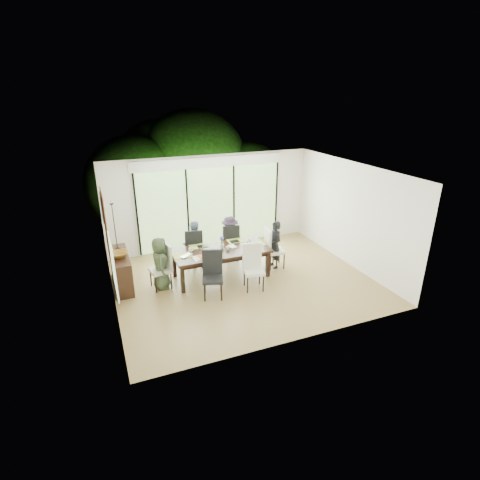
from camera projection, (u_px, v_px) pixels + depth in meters
name	position (u px, v px, depth m)	size (l,w,h in m)	color
floor	(244.00, 282.00, 9.14)	(6.00, 5.00, 0.01)	olive
ceiling	(244.00, 171.00, 8.13)	(6.00, 5.00, 0.01)	white
wall_back	(211.00, 202.00, 10.79)	(6.00, 0.02, 2.70)	white
wall_front	(300.00, 276.00, 6.47)	(6.00, 0.02, 2.70)	silver
wall_left	(107.00, 249.00, 7.58)	(0.02, 5.00, 2.70)	white
wall_right	(351.00, 215.00, 9.68)	(0.02, 5.00, 2.70)	silver
glass_doors	(211.00, 207.00, 10.81)	(4.20, 0.02, 2.30)	#598C3F
blinds_header	(210.00, 162.00, 10.32)	(4.40, 0.06, 0.28)	white
mullion_a	(137.00, 216.00, 10.07)	(0.05, 0.04, 2.30)	black
mullion_b	(188.00, 210.00, 10.56)	(0.05, 0.04, 2.30)	black
mullion_c	(234.00, 205.00, 11.05)	(0.05, 0.04, 2.30)	black
mullion_d	(276.00, 200.00, 11.54)	(0.05, 0.04, 2.30)	black
side_window	(113.00, 266.00, 6.51)	(0.02, 0.90, 1.00)	#8CAD7F
deck	(203.00, 237.00, 12.08)	(6.00, 1.80, 0.10)	#4F2F21
rail_top	(196.00, 212.00, 12.54)	(6.00, 0.08, 0.06)	brown
foliage_left	(134.00, 184.00, 12.44)	(3.20, 3.20, 3.20)	#14380F
foliage_mid	(193.00, 166.00, 13.59)	(4.00, 4.00, 4.00)	#14380F
foliage_right	(247.00, 181.00, 13.73)	(2.80, 2.80, 2.80)	#14380F
foliage_far	(162.00, 169.00, 13.91)	(3.60, 3.60, 3.60)	#14380F
table_top	(221.00, 251.00, 9.13)	(2.34, 1.07, 0.06)	black
table_apron	(221.00, 254.00, 9.16)	(2.15, 0.88, 0.10)	black
table_leg_fl	(183.00, 279.00, 8.52)	(0.09, 0.09, 0.67)	black
table_leg_fr	(268.00, 264.00, 9.27)	(0.09, 0.09, 0.67)	black
table_leg_bl	(174.00, 264.00, 9.26)	(0.09, 0.09, 0.67)	black
table_leg_br	(254.00, 251.00, 10.01)	(0.09, 0.09, 0.67)	black
chair_left_end	(160.00, 267.00, 8.67)	(0.45, 0.45, 1.07)	silver
chair_right_end	(275.00, 248.00, 9.71)	(0.45, 0.45, 1.07)	white
chair_far_left	(194.00, 247.00, 9.76)	(0.45, 0.45, 1.07)	black
chair_far_right	(230.00, 242.00, 10.11)	(0.45, 0.45, 1.07)	black
chair_near_left	(213.00, 275.00, 8.27)	(0.45, 0.45, 1.07)	black
chair_near_right	(254.00, 268.00, 8.61)	(0.45, 0.45, 1.07)	white
person_left_end	(160.00, 263.00, 8.64)	(0.59, 0.37, 1.26)	#3D4E34
person_right_end	(275.00, 245.00, 9.67)	(0.59, 0.37, 1.26)	black
person_far_left	(194.00, 244.00, 9.71)	(0.59, 0.37, 1.26)	#778AAC
person_far_right	(230.00, 239.00, 10.06)	(0.59, 0.37, 1.26)	#2B2132
placemat_left	(183.00, 255.00, 8.78)	(0.43, 0.31, 0.01)	#96A73B
placemat_right	(256.00, 244.00, 9.45)	(0.43, 0.31, 0.01)	#88A33A
placemat_far_l	(198.00, 246.00, 9.30)	(0.43, 0.31, 0.01)	#9ABC43
placemat_far_r	(236.00, 241.00, 9.65)	(0.43, 0.31, 0.01)	#A7C145
placemat_paper	(203.00, 258.00, 8.66)	(0.43, 0.31, 0.01)	white
tablet_far_l	(203.00, 246.00, 9.29)	(0.25, 0.18, 0.01)	black
tablet_far_r	(235.00, 241.00, 9.59)	(0.23, 0.17, 0.01)	black
papers	(248.00, 246.00, 9.32)	(0.29, 0.21, 0.00)	white
platter_base	(203.00, 257.00, 8.66)	(0.25, 0.25, 0.02)	white
platter_snacks	(203.00, 256.00, 8.65)	(0.20, 0.20, 0.01)	orange
vase	(222.00, 246.00, 9.15)	(0.08, 0.08, 0.12)	silver
hyacinth_stems	(222.00, 242.00, 9.11)	(0.04, 0.04, 0.16)	#337226
hyacinth_blooms	(222.00, 238.00, 9.07)	(0.11, 0.11, 0.11)	#4B4FBC
laptop	(188.00, 256.00, 8.73)	(0.32, 0.21, 0.03)	silver
cup_a	(191.00, 250.00, 8.98)	(0.12, 0.12, 0.09)	white
cup_b	(228.00, 248.00, 9.07)	(0.10, 0.10, 0.09)	white
cup_c	(249.00, 242.00, 9.46)	(0.12, 0.12, 0.09)	white
book	(230.00, 247.00, 9.24)	(0.16, 0.22, 0.02)	white
sideboard	(121.00, 270.00, 8.81)	(0.40, 1.42, 0.80)	black
bowl	(119.00, 254.00, 8.56)	(0.42, 0.42, 0.10)	brown
candlestick_base	(117.00, 248.00, 8.96)	(0.09, 0.09, 0.04)	black
candlestick_shaft	(115.00, 226.00, 8.75)	(0.02, 0.02, 1.11)	black
candlestick_pan	(112.00, 204.00, 8.54)	(0.09, 0.09, 0.03)	black
candle	(111.00, 202.00, 8.52)	(0.03, 0.03, 0.09)	silver
tapestry	(106.00, 226.00, 7.81)	(0.02, 1.00, 1.50)	#903A15
art_frame	(102.00, 207.00, 8.91)	(0.03, 0.55, 0.65)	black
art_canvas	(103.00, 207.00, 8.92)	(0.01, 0.45, 0.55)	#1B5159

